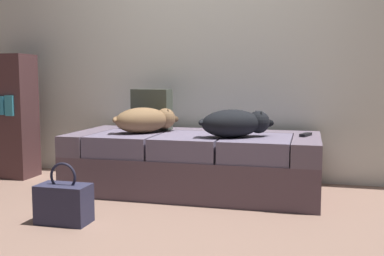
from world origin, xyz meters
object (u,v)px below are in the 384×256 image
object	(u,v)px
dog_dark	(236,123)
tv_remote	(306,135)
throw_pillow	(152,109)
handbag	(64,203)
bookshelf	(3,116)
dog_tan	(146,120)
couch	(194,163)

from	to	relation	value
dog_dark	tv_remote	world-z (taller)	dog_dark
dog_dark	throw_pillow	xyz separation A→B (m)	(-0.78, 0.36, 0.07)
handbag	bookshelf	world-z (taller)	bookshelf
dog_tan	dog_dark	distance (m)	0.74
dog_dark	handbag	size ratio (longest dim) A/B	1.49
dog_tan	tv_remote	distance (m)	1.24
throw_pillow	bookshelf	world-z (taller)	bookshelf
couch	handbag	bearing A→B (deg)	-120.64
couch	bookshelf	world-z (taller)	bookshelf
couch	bookshelf	xyz separation A→B (m)	(-1.80, 0.11, 0.32)
dog_tan	tv_remote	xyz separation A→B (m)	(1.23, 0.09, -0.09)
dog_dark	handbag	xyz separation A→B (m)	(-0.93, -0.84, -0.44)
dog_tan	throw_pillow	bearing A→B (deg)	99.51
couch	throw_pillow	world-z (taller)	throw_pillow
dog_dark	handbag	distance (m)	1.33
bookshelf	tv_remote	bearing A→B (deg)	-1.20
dog_dark	bookshelf	bearing A→B (deg)	173.49
dog_tan	dog_dark	world-z (taller)	dog_dark
dog_tan	bookshelf	world-z (taller)	bookshelf
bookshelf	dog_tan	bearing A→B (deg)	-5.79
couch	handbag	xyz separation A→B (m)	(-0.58, -0.97, -0.10)
tv_remote	bookshelf	bearing A→B (deg)	-160.65
couch	handbag	distance (m)	1.13
dog_tan	tv_remote	size ratio (longest dim) A/B	3.38
tv_remote	handbag	xyz separation A→B (m)	(-1.42, -1.03, -0.34)
couch	throw_pillow	distance (m)	0.63
dog_tan	handbag	size ratio (longest dim) A/B	1.34
couch	dog_dark	size ratio (longest dim) A/B	3.39
couch	dog_tan	distance (m)	0.51
couch	dog_tan	bearing A→B (deg)	-175.51
tv_remote	throw_pillow	xyz separation A→B (m)	(-1.27, 0.16, 0.16)
couch	throw_pillow	xyz separation A→B (m)	(-0.43, 0.22, 0.40)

